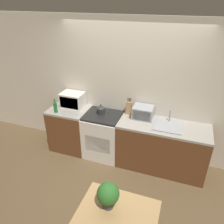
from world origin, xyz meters
TOP-DOWN VIEW (x-y plane):
  - ground_plane at (0.00, 0.00)m, footprint 16.00×16.00m
  - wall_back at (0.00, 0.97)m, footprint 10.00×0.06m
  - counter_left_run at (-1.13, 0.63)m, footprint 0.75×0.62m
  - counter_right_run at (0.72, 0.63)m, footprint 1.57×0.62m
  - stove_range at (-0.41, 0.63)m, footprint 0.69×0.62m
  - kettle at (-0.46, 0.68)m, footprint 0.15×0.15m
  - microwave at (-1.09, 0.76)m, footprint 0.44×0.32m
  - bottle at (-1.29, 0.43)m, footprint 0.07×0.07m
  - knife_block at (0.04, 0.83)m, footprint 0.10×0.08m
  - toaster_oven at (0.32, 0.77)m, footprint 0.36×0.29m
  - sink_basin at (0.79, 0.64)m, footprint 0.48×0.44m
  - dining_table at (0.46, -1.18)m, footprint 0.88×0.75m
  - potted_plant at (0.34, -1.09)m, footprint 0.25×0.25m

SIDE VIEW (x-z plane):
  - ground_plane at x=0.00m, z-range 0.00..0.00m
  - stove_range at x=-0.41m, z-range 0.00..0.90m
  - counter_right_run at x=0.72m, z-range 0.00..0.90m
  - counter_left_run at x=-1.13m, z-range 0.00..0.90m
  - dining_table at x=0.46m, z-range 0.27..1.02m
  - sink_basin at x=0.79m, z-range 0.79..1.03m
  - potted_plant at x=0.34m, z-range 0.77..1.10m
  - kettle at x=-0.46m, z-range 0.89..1.07m
  - bottle at x=-1.29m, z-range 0.87..1.14m
  - toaster_oven at x=0.32m, z-range 0.90..1.12m
  - knife_block at x=0.04m, z-range 0.87..1.19m
  - microwave at x=-1.09m, z-range 0.90..1.19m
  - wall_back at x=0.00m, z-range 0.00..2.60m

